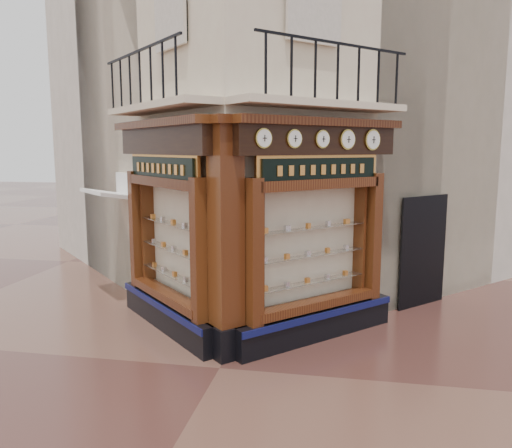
% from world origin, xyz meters
% --- Properties ---
extents(ground, '(80.00, 80.00, 0.00)m').
position_xyz_m(ground, '(0.00, 0.00, 0.00)').
color(ground, '#492822').
rests_on(ground, ground).
extents(main_building, '(11.31, 11.31, 12.00)m').
position_xyz_m(main_building, '(0.00, 6.16, 6.00)').
color(main_building, beige).
rests_on(main_building, ground).
extents(neighbour_left, '(11.31, 11.31, 11.00)m').
position_xyz_m(neighbour_left, '(-2.47, 8.63, 5.50)').
color(neighbour_left, beige).
rests_on(neighbour_left, ground).
extents(neighbour_right, '(11.31, 11.31, 11.00)m').
position_xyz_m(neighbour_right, '(2.47, 8.63, 5.50)').
color(neighbour_right, beige).
rests_on(neighbour_right, ground).
extents(shopfront_left, '(2.86, 2.86, 3.98)m').
position_xyz_m(shopfront_left, '(-1.41, 1.57, 1.98)').
color(shopfront_left, black).
rests_on(shopfront_left, ground).
extents(shopfront_right, '(2.86, 2.86, 3.98)m').
position_xyz_m(shopfront_right, '(1.41, 1.57, 1.98)').
color(shopfront_right, black).
rests_on(shopfront_right, ground).
extents(corner_pilaster, '(0.85, 0.85, 3.98)m').
position_xyz_m(corner_pilaster, '(0.00, 0.50, 1.95)').
color(corner_pilaster, black).
rests_on(corner_pilaster, ground).
extents(balcony, '(5.94, 2.97, 1.03)m').
position_xyz_m(balcony, '(0.00, 1.49, 4.22)').
color(balcony, beige).
rests_on(balcony, ground).
extents(clock_a, '(0.26, 0.26, 0.31)m').
position_xyz_m(clock_a, '(0.61, 0.51, 3.62)').
color(clock_a, '#B4993C').
rests_on(clock_a, ground).
extents(clock_b, '(0.25, 0.25, 0.31)m').
position_xyz_m(clock_b, '(1.05, 0.95, 3.62)').
color(clock_b, '#B4993C').
rests_on(clock_b, ground).
extents(clock_c, '(0.25, 0.25, 0.31)m').
position_xyz_m(clock_c, '(1.48, 1.38, 3.62)').
color(clock_c, '#B4993C').
rests_on(clock_c, ground).
extents(clock_d, '(0.29, 0.29, 0.36)m').
position_xyz_m(clock_d, '(1.90, 1.80, 3.62)').
color(clock_d, '#B4993C').
rests_on(clock_d, ground).
extents(clock_e, '(0.31, 0.31, 0.38)m').
position_xyz_m(clock_e, '(2.35, 2.25, 3.62)').
color(clock_e, '#B4993C').
rests_on(clock_e, ground).
extents(awning, '(1.74, 1.74, 0.24)m').
position_xyz_m(awning, '(-3.31, 3.10, 0.00)').
color(awning, white).
rests_on(awning, ground).
extents(signboard_left, '(2.06, 2.06, 0.55)m').
position_xyz_m(signboard_left, '(-1.46, 1.51, 3.10)').
color(signboard_left, '#E19342').
rests_on(signboard_left, ground).
extents(signboard_right, '(1.98, 1.98, 0.53)m').
position_xyz_m(signboard_right, '(1.46, 1.51, 3.10)').
color(signboard_right, '#E19342').
rests_on(signboard_right, ground).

